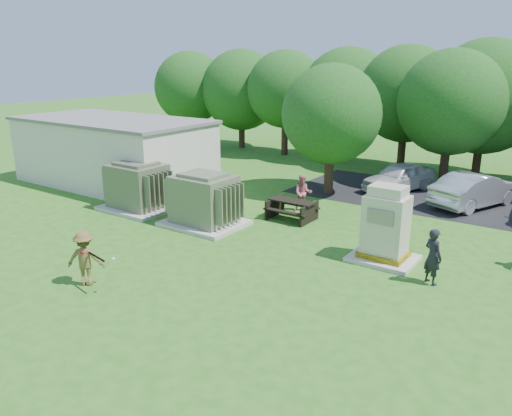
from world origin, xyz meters
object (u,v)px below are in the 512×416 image
Objects in this scene: batter at (85,258)px; car_silver_a at (475,190)px; generator_cabinet at (385,229)px; transformer_left at (138,187)px; person_by_generator at (433,256)px; picnic_table at (292,207)px; person_at_picnic at (303,193)px; transformer_right at (204,201)px; car_white at (399,177)px.

batter reaches higher than car_silver_a.
generator_cabinet is at bearing 105.43° from car_silver_a.
batter is 0.35× the size of car_silver_a.
generator_cabinet reaches higher than car_silver_a.
person_by_generator is at bearing -1.18° from transformer_left.
transformer_left is 1.61× the size of picnic_table.
person_at_picnic reaches higher than picnic_table.
transformer_right is at bearing 28.97° from person_by_generator.
transformer_left reaches higher than car_white.
transformer_right is 10.42m from car_white.
batter is 0.40× the size of car_white.
transformer_right is 7.07m from generator_cabinet.
transformer_left is at bearing 180.00° from transformer_right.
transformer_right is 11.87m from car_silver_a.
generator_cabinet is 5.06m from picnic_table.
person_by_generator is (12.50, -0.26, -0.14)m from transformer_left.
transformer_left is 0.66× the size of car_silver_a.
picnic_table is (-4.62, 1.98, -0.59)m from generator_cabinet.
person_by_generator is at bearing -44.72° from car_white.
car_silver_a reaches higher than car_white.
person_by_generator is 0.36× the size of car_silver_a.
batter reaches higher than car_white.
transformer_right is at bearing -175.27° from generator_cabinet.
batter is 9.92m from person_by_generator.
picnic_table is 0.46× the size of car_white.
person_at_picnic is (5.92, 3.79, -0.18)m from transformer_left.
transformer_left is 3.70m from transformer_right.
generator_cabinet reaches higher than person_at_picnic.
batter is (-6.33, -6.59, -0.28)m from generator_cabinet.
car_white is 3.74m from car_silver_a.
generator_cabinet is at bearing -167.34° from batter.
transformer_left is 12.50m from person_by_generator.
batter is at bearing 85.95° from car_silver_a.
person_by_generator is 0.41× the size of car_white.
car_white is (1.95, 6.90, 0.19)m from picnic_table.
person_by_generator is at bearing 117.20° from car_silver_a.
car_silver_a is at bearing 47.74° from picnic_table.
car_silver_a is at bearing -54.51° from person_by_generator.
picnic_table is 8.35m from car_silver_a.
batter reaches higher than picnic_table.
car_silver_a is (8.04, 8.74, -0.22)m from transformer_right.
transformer_right is at bearing -94.00° from car_white.
picnic_table is at bearing 156.86° from generator_cabinet.
picnic_table is 8.74m from batter.
transformer_left reaches higher than car_silver_a.
transformer_left is 10.76m from generator_cabinet.
batter is 15.89m from car_white.
transformer_right is 3.55m from picnic_table.
person_at_picnic is (-6.57, 4.05, -0.04)m from person_by_generator.
picnic_table is 1.28m from person_at_picnic.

